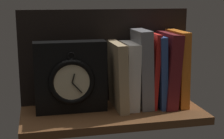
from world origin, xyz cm
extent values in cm
cube|color=brown|center=(0.00, 0.00, -1.25)|extent=(58.85, 24.86, 2.50)
cube|color=black|center=(0.00, 11.83, 16.13)|extent=(58.85, 1.20, 32.26)
cube|color=tan|center=(2.22, 3.02, 10.98)|extent=(3.93, 16.42, 22.06)
cube|color=silver|center=(6.12, 3.02, 10.89)|extent=(4.45, 13.03, 21.84)
cube|color=gray|center=(10.55, 3.02, 12.92)|extent=(5.16, 12.47, 25.99)
cube|color=red|center=(13.74, 3.02, 12.38)|extent=(2.81, 12.33, 24.81)
cube|color=#2D4C8E|center=(15.94, 3.02, 11.97)|extent=(3.07, 14.08, 24.01)
cube|color=maroon|center=(19.25, 3.02, 12.35)|extent=(5.15, 15.92, 24.86)
cube|color=orange|center=(23.03, 3.02, 12.64)|extent=(3.60, 14.77, 25.34)
cube|color=black|center=(-13.19, 3.33, 11.39)|extent=(22.77, 6.13, 22.77)
torus|color=black|center=(-13.19, -0.14, 10.45)|extent=(14.64, 1.80, 14.64)
cylinder|color=beige|center=(-13.19, -0.14, 10.45)|extent=(11.82, 0.60, 11.82)
cube|color=black|center=(-12.78, -0.64, 11.84)|extent=(1.10, 0.30, 2.86)
cube|color=black|center=(-11.66, -0.64, 8.72)|extent=(3.28, 0.30, 3.67)
torus|color=black|center=(-13.19, 0.26, 18.78)|extent=(2.44, 0.44, 2.44)
camera|label=1|loc=(-23.55, -102.44, 37.00)|focal=54.60mm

